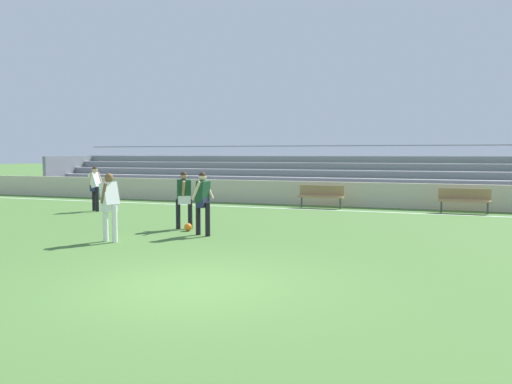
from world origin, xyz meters
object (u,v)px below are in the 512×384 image
bench_near_bin (321,194)px  soccer_ball (188,227)px  bleacher_stand (296,176)px  player_dark_trailing_run (203,198)px  player_white_pressing_high (110,201)px  bench_far_right (464,198)px  player_dark_deep_cover (184,195)px  player_white_on_ball (95,185)px

bench_near_bin → soccer_ball: bearing=-106.9°
bleacher_stand → soccer_ball: bearing=-90.6°
soccer_ball → bench_near_bin: bearing=73.1°
player_dark_trailing_run → player_white_pressing_high: player_white_pressing_high is taller
bench_far_right → player_dark_trailing_run: bearing=-130.9°
bleacher_stand → player_white_pressing_high: 13.27m
player_dark_deep_cover → player_white_pressing_high: bearing=-105.1°
player_dark_trailing_run → player_white_pressing_high: bearing=-136.2°
player_white_on_ball → player_white_pressing_high: bearing=-50.1°
bleacher_stand → player_white_on_ball: bearing=-126.2°
bleacher_stand → player_white_on_ball: 9.61m
player_white_pressing_high → bench_far_right: bearing=48.1°
bench_far_right → player_white_pressing_high: player_white_pressing_high is taller
bench_near_bin → player_dark_trailing_run: (-1.46, -7.79, 0.45)m
player_dark_deep_cover → player_white_pressing_high: size_ratio=0.97×
player_dark_trailing_run → player_dark_deep_cover: 1.38m
player_dark_trailing_run → player_white_on_ball: bearing=148.8°
bleacher_stand → player_white_on_ball: size_ratio=15.79×
bleacher_stand → soccer_ball: bleacher_stand is taller
player_white_on_ball → soccer_ball: size_ratio=7.65×
bench_near_bin → soccer_ball: bench_near_bin is taller
player_dark_deep_cover → player_white_on_ball: size_ratio=0.98×
bench_far_right → player_dark_deep_cover: 10.39m
bleacher_stand → player_dark_trailing_run: size_ratio=15.85×
player_white_pressing_high → player_dark_trailing_run: bearing=43.8°
bench_near_bin → player_white_pressing_high: 9.97m
bleacher_stand → player_dark_deep_cover: size_ratio=16.12×
player_dark_deep_cover → player_white_on_ball: (-5.27, 2.90, 0.02)m
bench_far_right → soccer_ball: bearing=-136.0°
bench_far_right → player_dark_deep_cover: size_ratio=1.09×
player_dark_deep_cover → bench_near_bin: bearing=70.1°
bench_far_right → player_white_on_ball: (-13.04, -3.98, 0.46)m
player_dark_deep_cover → bleacher_stand: bearing=87.8°
soccer_ball → bench_far_right: bearing=44.0°
player_dark_trailing_run → player_white_pressing_high: size_ratio=0.99×
player_dark_deep_cover → player_white_pressing_high: (-0.69, -2.56, 0.03)m
player_dark_trailing_run → player_dark_deep_cover: bearing=138.7°
player_white_pressing_high → soccer_ball: 2.59m
bench_far_right → player_dark_trailing_run: 10.31m
bleacher_stand → bench_far_right: bleacher_stand is taller
player_white_on_ball → bench_near_bin: bearing=27.1°
player_dark_trailing_run → player_white_on_ball: (-6.30, 3.81, 0.00)m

